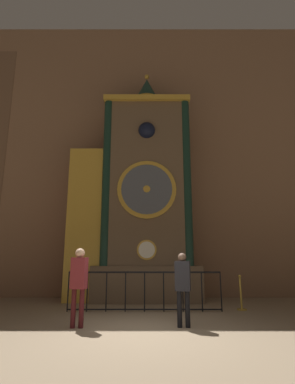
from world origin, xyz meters
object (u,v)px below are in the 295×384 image
at_px(visitor_far, 184,282).
at_px(stanchion_post, 242,299).
at_px(clock_tower, 137,199).
at_px(visitor_near, 80,279).

distance_m(visitor_far, stanchion_post, 3.13).
height_order(clock_tower, stanchion_post, clock_tower).
relative_size(clock_tower, visitor_near, 5.35).
bearing_deg(visitor_far, stanchion_post, 63.24).
distance_m(visitor_near, stanchion_post, 5.01).
relative_size(visitor_near, stanchion_post, 1.69).
bearing_deg(visitor_near, visitor_far, 11.65).
xyz_separation_m(clock_tower, visitor_far, (1.24, -4.27, -2.78)).
xyz_separation_m(visitor_near, visitor_far, (2.36, 0.06, -0.07)).
distance_m(clock_tower, stanchion_post, 5.09).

